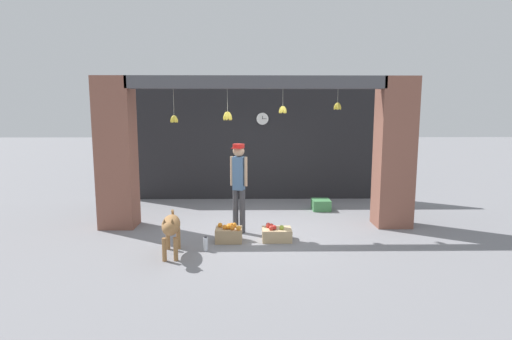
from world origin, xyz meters
TOP-DOWN VIEW (x-y plane):
  - ground_plane at (0.00, 0.00)m, footprint 60.00×60.00m
  - shop_back_wall at (0.00, 2.93)m, footprint 6.88×0.12m
  - shop_pillar_left at (-2.79, 0.30)m, footprint 0.70×0.60m
  - shop_pillar_right at (2.79, 0.30)m, footprint 0.70×0.60m
  - storefront_awning at (-0.01, 0.12)m, footprint 4.98×0.28m
  - dog at (-1.40, -1.42)m, footprint 0.37×1.06m
  - shopkeeper at (-0.34, -0.16)m, footprint 0.33×0.30m
  - fruit_crate_oranges at (-0.50, -0.71)m, footprint 0.48×0.36m
  - fruit_crate_apples at (0.36, -0.65)m, footprint 0.53×0.41m
  - produce_box_green at (1.57, 1.62)m, footprint 0.42×0.44m
  - water_bottle at (-0.87, -1.19)m, footprint 0.08×0.08m
  - wall_clock at (0.20, 2.86)m, footprint 0.33×0.03m

SIDE VIEW (x-z plane):
  - ground_plane at x=0.00m, z-range 0.00..0.00m
  - water_bottle at x=-0.87m, z-range -0.01..0.24m
  - fruit_crate_apples at x=0.36m, z-range -0.03..0.27m
  - produce_box_green at x=1.57m, z-range 0.00..0.25m
  - fruit_crate_oranges at x=-0.50m, z-range -0.02..0.31m
  - dog at x=-1.40m, z-range 0.13..0.84m
  - shopkeeper at x=-0.34m, z-range 0.17..1.89m
  - shop_back_wall at x=0.00m, z-range 0.00..3.00m
  - shop_pillar_left at x=-2.79m, z-range 0.00..3.00m
  - shop_pillar_right at x=2.79m, z-range 0.00..3.00m
  - wall_clock at x=0.20m, z-range 1.98..2.31m
  - storefront_awning at x=-0.01m, z-range 2.41..3.31m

